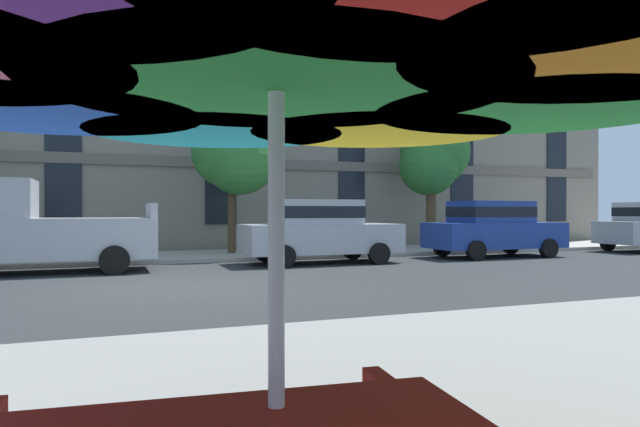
{
  "coord_description": "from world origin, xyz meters",
  "views": [
    {
      "loc": [
        -1.29,
        -10.91,
        1.47
      ],
      "look_at": [
        4.13,
        3.2,
        1.4
      ],
      "focal_mm": 31.39,
      "sensor_mm": 36.0,
      "label": 1
    }
  ],
  "objects_px": {
    "street_tree_right": "(432,159)",
    "sedan_blue": "(493,227)",
    "patio_umbrella": "(276,26)",
    "pickup_silver": "(31,230)",
    "sedan_silver": "(319,229)",
    "street_tree_middle": "(234,155)"
  },
  "relations": [
    {
      "from": "pickup_silver",
      "to": "sedan_blue",
      "type": "distance_m",
      "value": 13.15
    },
    {
      "from": "street_tree_right",
      "to": "patio_umbrella",
      "type": "height_order",
      "value": "street_tree_right"
    },
    {
      "from": "sedan_blue",
      "to": "sedan_silver",
      "type": "bearing_deg",
      "value": 180.0
    },
    {
      "from": "sedan_blue",
      "to": "patio_umbrella",
      "type": "bearing_deg",
      "value": -130.78
    },
    {
      "from": "pickup_silver",
      "to": "patio_umbrella",
      "type": "height_order",
      "value": "patio_umbrella"
    },
    {
      "from": "street_tree_middle",
      "to": "street_tree_right",
      "type": "distance_m",
      "value": 7.6
    },
    {
      "from": "street_tree_right",
      "to": "sedan_blue",
      "type": "bearing_deg",
      "value": -87.89
    },
    {
      "from": "sedan_silver",
      "to": "sedan_blue",
      "type": "distance_m",
      "value": 5.93
    },
    {
      "from": "sedan_silver",
      "to": "street_tree_middle",
      "type": "xyz_separation_m",
      "value": [
        -1.78,
        2.91,
        2.3
      ]
    },
    {
      "from": "sedan_silver",
      "to": "street_tree_right",
      "type": "relative_size",
      "value": 0.88
    },
    {
      "from": "sedan_silver",
      "to": "patio_umbrella",
      "type": "relative_size",
      "value": 1.19
    },
    {
      "from": "sedan_blue",
      "to": "street_tree_middle",
      "type": "relative_size",
      "value": 0.98
    },
    {
      "from": "pickup_silver",
      "to": "sedan_silver",
      "type": "distance_m",
      "value": 7.22
    },
    {
      "from": "pickup_silver",
      "to": "sedan_silver",
      "type": "bearing_deg",
      "value": -0.0
    },
    {
      "from": "sedan_silver",
      "to": "street_tree_middle",
      "type": "bearing_deg",
      "value": 121.53
    },
    {
      "from": "street_tree_middle",
      "to": "pickup_silver",
      "type": "bearing_deg",
      "value": -151.88
    },
    {
      "from": "sedan_blue",
      "to": "patio_umbrella",
      "type": "relative_size",
      "value": 1.19
    },
    {
      "from": "pickup_silver",
      "to": "street_tree_right",
      "type": "height_order",
      "value": "street_tree_right"
    },
    {
      "from": "patio_umbrella",
      "to": "street_tree_right",
      "type": "bearing_deg",
      "value": 56.06
    },
    {
      "from": "sedan_blue",
      "to": "street_tree_middle",
      "type": "height_order",
      "value": "street_tree_middle"
    },
    {
      "from": "sedan_silver",
      "to": "sedan_blue",
      "type": "height_order",
      "value": "same"
    },
    {
      "from": "sedan_blue",
      "to": "patio_umbrella",
      "type": "height_order",
      "value": "patio_umbrella"
    }
  ]
}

